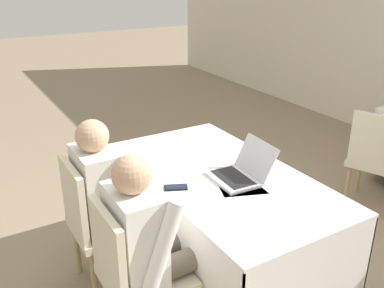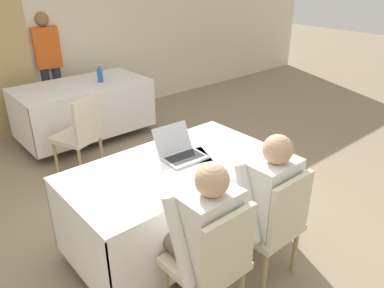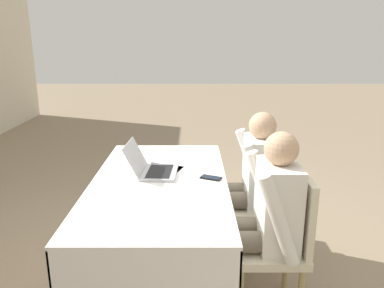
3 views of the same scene
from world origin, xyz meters
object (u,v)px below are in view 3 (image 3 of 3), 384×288
object	(u,v)px
chair_near_left	(280,237)
chair_near_right	(262,198)
person_checkered_shirt	(264,213)
laptop	(152,168)
cell_phone	(211,178)
person_white_shirt	(250,178)

from	to	relation	value
chair_near_left	chair_near_right	distance (m)	0.59
chair_near_left	chair_near_right	bearing A→B (deg)	-180.00
chair_near_left	person_checkered_shirt	size ratio (longest dim) A/B	0.78
person_checkered_shirt	chair_near_right	bearing A→B (deg)	170.04
chair_near_left	person_checkered_shirt	distance (m)	0.19
laptop	cell_phone	distance (m)	0.42
cell_phone	person_white_shirt	world-z (taller)	person_white_shirt
cell_phone	chair_near_right	world-z (taller)	chair_near_right
cell_phone	person_white_shirt	size ratio (longest dim) A/B	0.13
laptop	chair_near_right	world-z (taller)	laptop
cell_phone	person_checkered_shirt	distance (m)	0.45
chair_near_left	person_white_shirt	size ratio (longest dim) A/B	0.78
cell_phone	person_white_shirt	xyz separation A→B (m)	(0.27, -0.31, -0.11)
laptop	chair_near_left	bearing A→B (deg)	-113.57
chair_near_left	chair_near_right	world-z (taller)	same
laptop	chair_near_left	world-z (taller)	laptop
chair_near_left	person_white_shirt	xyz separation A→B (m)	(0.59, 0.10, 0.16)
chair_near_right	person_white_shirt	world-z (taller)	person_white_shirt
laptop	chair_near_left	size ratio (longest dim) A/B	0.40
laptop	person_white_shirt	distance (m)	0.74
laptop	chair_near_right	distance (m)	0.88
person_white_shirt	cell_phone	bearing A→B (deg)	-48.86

